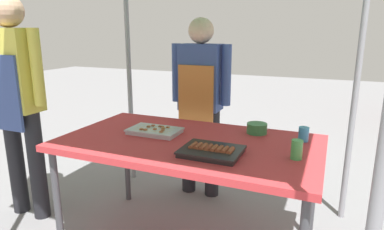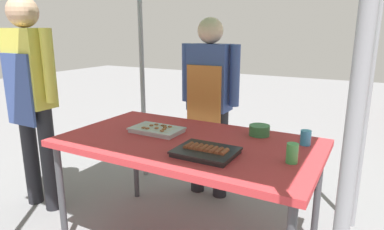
{
  "view_description": "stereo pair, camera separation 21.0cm",
  "coord_description": "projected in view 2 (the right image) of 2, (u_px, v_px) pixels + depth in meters",
  "views": [
    {
      "loc": [
        0.8,
        -1.83,
        1.41
      ],
      "look_at": [
        0.0,
        0.05,
        0.9
      ],
      "focal_mm": 31.48,
      "sensor_mm": 36.0,
      "label": 1
    },
    {
      "loc": [
        0.99,
        -1.74,
        1.41
      ],
      "look_at": [
        0.0,
        0.05,
        0.9
      ],
      "focal_mm": 31.48,
      "sensor_mm": 36.0,
      "label": 2
    }
  ],
  "objects": [
    {
      "name": "drink_cup_near_edge",
      "position": [
        292.0,
        153.0,
        1.72
      ],
      "size": [
        0.06,
        0.06,
        0.11
      ],
      "primitive_type": "cylinder",
      "color": "#3F994C",
      "rests_on": "stall_table"
    },
    {
      "name": "customer_nearby",
      "position": [
        31.0,
        88.0,
        2.57
      ],
      "size": [
        0.52,
        0.23,
        1.66
      ],
      "color": "black",
      "rests_on": "ground"
    },
    {
      "name": "condiment_bowl",
      "position": [
        259.0,
        130.0,
        2.19
      ],
      "size": [
        0.13,
        0.13,
        0.07
      ],
      "primitive_type": "cylinder",
      "color": "#33723F",
      "rests_on": "stall_table"
    },
    {
      "name": "stall_table",
      "position": [
        188.0,
        148.0,
        2.11
      ],
      "size": [
        1.6,
        0.9,
        0.75
      ],
      "color": "#C63338",
      "rests_on": "ground"
    },
    {
      "name": "drink_cup_by_wok",
      "position": [
        306.0,
        138.0,
        2.0
      ],
      "size": [
        0.06,
        0.06,
        0.09
      ],
      "primitive_type": "cylinder",
      "color": "#338CBF",
      "rests_on": "stall_table"
    },
    {
      "name": "vendor_woman",
      "position": [
        209.0,
        95.0,
        2.8
      ],
      "size": [
        0.52,
        0.22,
        1.52
      ],
      "rotation": [
        0.0,
        0.0,
        3.14
      ],
      "color": "black",
      "rests_on": "ground"
    },
    {
      "name": "tray_grilled_sausages",
      "position": [
        206.0,
        152.0,
        1.84
      ],
      "size": [
        0.33,
        0.27,
        0.05
      ],
      "color": "black",
      "rests_on": "stall_table"
    },
    {
      "name": "tray_meat_skewers",
      "position": [
        157.0,
        130.0,
        2.26
      ],
      "size": [
        0.34,
        0.21,
        0.04
      ],
      "color": "#ADADB2",
      "rests_on": "stall_table"
    }
  ]
}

